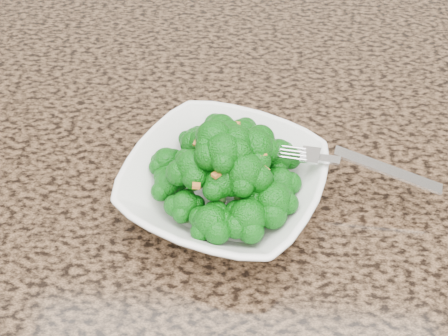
# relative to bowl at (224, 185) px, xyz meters

# --- Properties ---
(granite_counter) EXTENTS (1.64, 1.04, 0.03)m
(granite_counter) POSITION_rel_bowl_xyz_m (0.00, -0.02, -0.04)
(granite_counter) COLOR brown
(granite_counter) RESTS_ON cabinet
(bowl) EXTENTS (0.26, 0.26, 0.05)m
(bowl) POSITION_rel_bowl_xyz_m (0.00, 0.00, 0.00)
(bowl) COLOR white
(bowl) RESTS_ON granite_counter
(broccoli_pile) EXTENTS (0.18, 0.18, 0.07)m
(broccoli_pile) POSITION_rel_bowl_xyz_m (0.00, 0.00, 0.06)
(broccoli_pile) COLOR #0A600B
(broccoli_pile) RESTS_ON bowl
(garlic_topping) EXTENTS (0.11, 0.11, 0.01)m
(garlic_topping) POSITION_rel_bowl_xyz_m (0.00, 0.00, 0.10)
(garlic_topping) COLOR #B6722C
(garlic_topping) RESTS_ON broccoli_pile
(fork) EXTENTS (0.19, 0.07, 0.01)m
(fork) POSITION_rel_bowl_xyz_m (0.11, 0.01, 0.03)
(fork) COLOR silver
(fork) RESTS_ON bowl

